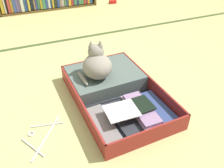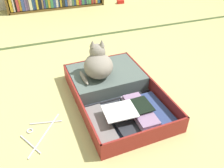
# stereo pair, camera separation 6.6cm
# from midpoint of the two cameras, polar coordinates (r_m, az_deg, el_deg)

# --- Properties ---
(ground_plane) EXTENTS (10.00, 10.00, 0.00)m
(ground_plane) POSITION_cam_midpoint_polar(r_m,az_deg,el_deg) (1.79, -5.10, -3.50)
(ground_plane) COLOR tan
(tatami_border) EXTENTS (4.80, 0.05, 0.00)m
(tatami_border) POSITION_cam_midpoint_polar(r_m,az_deg,el_deg) (2.70, -12.59, 10.25)
(tatami_border) COLOR #3D4E26
(tatami_border) RESTS_ON ground_plane
(open_suitcase) EXTENTS (0.61, 0.93, 0.13)m
(open_suitcase) POSITION_cam_midpoint_polar(r_m,az_deg,el_deg) (1.79, -1.01, -1.21)
(open_suitcase) COLOR maroon
(open_suitcase) RESTS_ON ground_plane
(black_cat) EXTENTS (0.28, 0.29, 0.27)m
(black_cat) POSITION_cam_midpoint_polar(r_m,az_deg,el_deg) (1.76, -4.79, 4.82)
(black_cat) COLOR gray
(black_cat) RESTS_ON open_suitcase
(clothes_hanger) EXTENTS (0.27, 0.32, 0.01)m
(clothes_hanger) POSITION_cam_midpoint_polar(r_m,az_deg,el_deg) (1.58, -17.97, -11.87)
(clothes_hanger) COLOR silver
(clothes_hanger) RESTS_ON ground_plane
(small_red_pouch) EXTENTS (0.10, 0.07, 0.05)m
(small_red_pouch) POSITION_cam_midpoint_polar(r_m,az_deg,el_deg) (3.90, -0.33, 19.32)
(small_red_pouch) COLOR red
(small_red_pouch) RESTS_ON ground_plane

